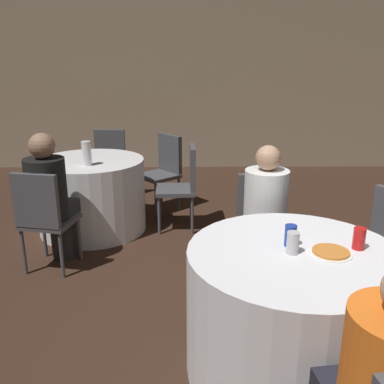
{
  "coord_description": "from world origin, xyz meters",
  "views": [
    {
      "loc": [
        -0.72,
        -2.21,
        1.76
      ],
      "look_at": [
        -0.69,
        0.63,
        0.85
      ],
      "focal_mm": 40.0,
      "sensor_mm": 36.0,
      "label": 1
    }
  ],
  "objects_px": {
    "person_black_shirt": "(52,200)",
    "bottle_far": "(87,153)",
    "chair_near_north": "(262,221)",
    "soda_can_blue": "(291,236)",
    "table_near": "(291,312)",
    "chair_far_south": "(43,213)",
    "pizza_plate_near": "(331,252)",
    "table_far": "(92,195)",
    "soda_can_silver": "(293,243)",
    "chair_far_northeast": "(164,166)",
    "person_white_shirt": "(266,223)",
    "soda_can_red": "(359,238)",
    "chair_far_north": "(109,159)",
    "chair_far_east": "(184,180)"
  },
  "relations": [
    {
      "from": "soda_can_silver",
      "to": "chair_far_northeast",
      "type": "bearing_deg",
      "value": 106.5
    },
    {
      "from": "table_near",
      "to": "soda_can_silver",
      "type": "distance_m",
      "value": 0.44
    },
    {
      "from": "table_near",
      "to": "bottle_far",
      "type": "bearing_deg",
      "value": 128.9
    },
    {
      "from": "table_near",
      "to": "table_far",
      "type": "xyz_separation_m",
      "value": [
        -1.58,
        2.15,
        0.0
      ]
    },
    {
      "from": "chair_near_north",
      "to": "soda_can_blue",
      "type": "xyz_separation_m",
      "value": [
        -0.01,
        -0.93,
        0.29
      ]
    },
    {
      "from": "table_far",
      "to": "pizza_plate_near",
      "type": "bearing_deg",
      "value": -50.99
    },
    {
      "from": "chair_far_northeast",
      "to": "bottle_far",
      "type": "height_order",
      "value": "bottle_far"
    },
    {
      "from": "chair_far_north",
      "to": "soda_can_red",
      "type": "bearing_deg",
      "value": 123.11
    },
    {
      "from": "chair_near_north",
      "to": "soda_can_red",
      "type": "distance_m",
      "value": 1.07
    },
    {
      "from": "chair_far_south",
      "to": "bottle_far",
      "type": "height_order",
      "value": "bottle_far"
    },
    {
      "from": "bottle_far",
      "to": "table_far",
      "type": "bearing_deg",
      "value": 98.22
    },
    {
      "from": "person_black_shirt",
      "to": "bottle_far",
      "type": "distance_m",
      "value": 0.65
    },
    {
      "from": "pizza_plate_near",
      "to": "person_white_shirt",
      "type": "bearing_deg",
      "value": 101.74
    },
    {
      "from": "chair_far_south",
      "to": "pizza_plate_near",
      "type": "distance_m",
      "value": 2.32
    },
    {
      "from": "table_far",
      "to": "soda_can_silver",
      "type": "distance_m",
      "value": 2.7
    },
    {
      "from": "pizza_plate_near",
      "to": "soda_can_red",
      "type": "xyz_separation_m",
      "value": [
        0.17,
        0.06,
        0.05
      ]
    },
    {
      "from": "soda_can_blue",
      "to": "soda_can_red",
      "type": "relative_size",
      "value": 1.0
    },
    {
      "from": "chair_far_north",
      "to": "chair_far_northeast",
      "type": "xyz_separation_m",
      "value": [
        0.7,
        -0.33,
        0.0
      ]
    },
    {
      "from": "table_near",
      "to": "chair_near_north",
      "type": "height_order",
      "value": "chair_near_north"
    },
    {
      "from": "table_far",
      "to": "chair_far_south",
      "type": "distance_m",
      "value": 0.98
    },
    {
      "from": "chair_far_east",
      "to": "soda_can_blue",
      "type": "xyz_separation_m",
      "value": [
        0.6,
        -2.1,
        0.29
      ]
    },
    {
      "from": "soda_can_silver",
      "to": "soda_can_red",
      "type": "xyz_separation_m",
      "value": [
        0.37,
        0.05,
        0.0
      ]
    },
    {
      "from": "chair_near_north",
      "to": "soda_can_blue",
      "type": "distance_m",
      "value": 0.97
    },
    {
      "from": "soda_can_blue",
      "to": "chair_far_south",
      "type": "bearing_deg",
      "value": 147.28
    },
    {
      "from": "chair_far_north",
      "to": "chair_far_east",
      "type": "distance_m",
      "value": 1.33
    },
    {
      "from": "soda_can_silver",
      "to": "chair_far_east",
      "type": "bearing_deg",
      "value": 105.11
    },
    {
      "from": "soda_can_red",
      "to": "soda_can_blue",
      "type": "bearing_deg",
      "value": 173.25
    },
    {
      "from": "chair_far_north",
      "to": "soda_can_blue",
      "type": "height_order",
      "value": "chair_far_north"
    },
    {
      "from": "person_black_shirt",
      "to": "bottle_far",
      "type": "xyz_separation_m",
      "value": [
        0.19,
        0.56,
        0.27
      ]
    },
    {
      "from": "chair_far_east",
      "to": "soda_can_red",
      "type": "distance_m",
      "value": 2.36
    },
    {
      "from": "person_white_shirt",
      "to": "chair_near_north",
      "type": "bearing_deg",
      "value": -90.0
    },
    {
      "from": "person_black_shirt",
      "to": "soda_can_red",
      "type": "distance_m",
      "value": 2.48
    },
    {
      "from": "chair_far_northeast",
      "to": "chair_far_north",
      "type": "bearing_deg",
      "value": 23.74
    },
    {
      "from": "table_near",
      "to": "soda_can_silver",
      "type": "height_order",
      "value": "soda_can_silver"
    },
    {
      "from": "table_far",
      "to": "chair_far_north",
      "type": "distance_m",
      "value": 0.98
    },
    {
      "from": "person_black_shirt",
      "to": "chair_far_east",
      "type": "bearing_deg",
      "value": 47.22
    },
    {
      "from": "chair_far_east",
      "to": "chair_far_north",
      "type": "bearing_deg",
      "value": 43.63
    },
    {
      "from": "table_near",
      "to": "chair_far_south",
      "type": "xyz_separation_m",
      "value": [
        -1.77,
        1.2,
        0.15
      ]
    },
    {
      "from": "chair_near_north",
      "to": "chair_far_south",
      "type": "height_order",
      "value": "same"
    },
    {
      "from": "chair_far_south",
      "to": "pizza_plate_near",
      "type": "relative_size",
      "value": 3.93
    },
    {
      "from": "chair_far_northeast",
      "to": "pizza_plate_near",
      "type": "height_order",
      "value": "chair_far_northeast"
    },
    {
      "from": "pizza_plate_near",
      "to": "person_black_shirt",
      "type": "bearing_deg",
      "value": 144.18
    },
    {
      "from": "soda_can_silver",
      "to": "soda_can_red",
      "type": "height_order",
      "value": "same"
    },
    {
      "from": "chair_near_north",
      "to": "chair_far_northeast",
      "type": "relative_size",
      "value": 1.0
    },
    {
      "from": "chair_far_north",
      "to": "chair_far_east",
      "type": "xyz_separation_m",
      "value": [
        0.94,
        -0.94,
        0.0
      ]
    },
    {
      "from": "table_far",
      "to": "person_black_shirt",
      "type": "bearing_deg",
      "value": -101.27
    },
    {
      "from": "person_white_shirt",
      "to": "soda_can_silver",
      "type": "bearing_deg",
      "value": 88.24
    },
    {
      "from": "soda_can_blue",
      "to": "table_far",
      "type": "bearing_deg",
      "value": 127.07
    },
    {
      "from": "table_far",
      "to": "chair_far_south",
      "type": "xyz_separation_m",
      "value": [
        -0.19,
        -0.95,
        0.15
      ]
    },
    {
      "from": "pizza_plate_near",
      "to": "soda_can_blue",
      "type": "distance_m",
      "value": 0.23
    }
  ]
}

